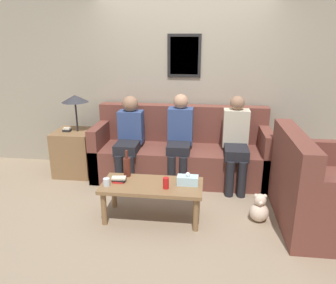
% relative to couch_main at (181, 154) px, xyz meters
% --- Properties ---
extents(ground_plane, '(16.00, 16.00, 0.00)m').
position_rel_couch_main_xyz_m(ground_plane, '(0.00, -0.50, -0.35)').
color(ground_plane, gray).
extents(wall_back, '(9.00, 0.08, 2.60)m').
position_rel_couch_main_xyz_m(wall_back, '(0.00, 0.43, 0.95)').
color(wall_back, '#9E937F').
rests_on(wall_back, ground_plane).
extents(couch_main, '(2.45, 0.82, 1.01)m').
position_rel_couch_main_xyz_m(couch_main, '(0.00, 0.00, 0.00)').
color(couch_main, brown).
rests_on(couch_main, ground_plane).
extents(couch_side, '(0.82, 1.30, 1.01)m').
position_rel_couch_main_xyz_m(couch_side, '(1.53, -1.06, 0.00)').
color(couch_side, brown).
rests_on(couch_side, ground_plane).
extents(coffee_table, '(1.11, 0.51, 0.42)m').
position_rel_couch_main_xyz_m(coffee_table, '(-0.22, -1.20, 0.01)').
color(coffee_table, olive).
rests_on(coffee_table, ground_plane).
extents(side_table_with_lamp, '(0.54, 0.54, 1.18)m').
position_rel_couch_main_xyz_m(side_table_with_lamp, '(-1.56, -0.07, 0.03)').
color(side_table_with_lamp, olive).
rests_on(side_table_with_lamp, ground_plane).
extents(wine_bottle, '(0.08, 0.08, 0.31)m').
position_rel_couch_main_xyz_m(wine_bottle, '(-0.54, -1.01, 0.19)').
color(wine_bottle, '#562319').
rests_on(wine_bottle, coffee_table).
extents(drinking_glass, '(0.07, 0.07, 0.09)m').
position_rel_couch_main_xyz_m(drinking_glass, '(-0.70, -1.30, 0.11)').
color(drinking_glass, silver).
rests_on(drinking_glass, coffee_table).
extents(book_stack, '(0.16, 0.11, 0.06)m').
position_rel_couch_main_xyz_m(book_stack, '(-0.59, -1.18, 0.09)').
color(book_stack, red).
rests_on(book_stack, coffee_table).
extents(soda_can, '(0.07, 0.07, 0.12)m').
position_rel_couch_main_xyz_m(soda_can, '(-0.05, -1.28, 0.13)').
color(soda_can, red).
rests_on(soda_can, coffee_table).
extents(tissue_box, '(0.23, 0.12, 0.15)m').
position_rel_couch_main_xyz_m(tissue_box, '(0.17, -1.16, 0.12)').
color(tissue_box, silver).
rests_on(tissue_box, coffee_table).
extents(person_left, '(0.34, 0.61, 1.19)m').
position_rel_couch_main_xyz_m(person_left, '(-0.70, -0.20, 0.31)').
color(person_left, black).
rests_on(person_left, ground_plane).
extents(person_middle, '(0.34, 0.59, 1.22)m').
position_rel_couch_main_xyz_m(person_middle, '(-0.01, -0.15, 0.32)').
color(person_middle, black).
rests_on(person_middle, ground_plane).
extents(person_right, '(0.34, 0.65, 1.22)m').
position_rel_couch_main_xyz_m(person_right, '(0.75, -0.20, 0.31)').
color(person_right, black).
rests_on(person_right, ground_plane).
extents(teddy_bear, '(0.21, 0.21, 0.33)m').
position_rel_couch_main_xyz_m(teddy_bear, '(0.97, -1.11, -0.21)').
color(teddy_bear, beige).
rests_on(teddy_bear, ground_plane).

